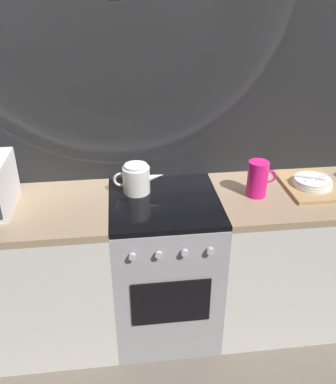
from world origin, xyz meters
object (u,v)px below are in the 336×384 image
object	(u,v)px
kettle	(137,179)
dish_pile	(311,184)
stove_unit	(165,266)
pitcher	(258,179)

from	to	relation	value
kettle	dish_pile	distance (m)	0.99
kettle	dish_pile	world-z (taller)	kettle
dish_pile	stove_unit	bearing A→B (deg)	-176.75
stove_unit	pitcher	bearing A→B (deg)	0.18
stove_unit	kettle	bearing A→B (deg)	140.47
stove_unit	kettle	xyz separation A→B (m)	(-0.14, 0.12, 0.53)
stove_unit	dish_pile	bearing A→B (deg)	3.25
stove_unit	dish_pile	xyz separation A→B (m)	(0.85, 0.05, 0.47)
stove_unit	dish_pile	distance (m)	0.97
kettle	pitcher	xyz separation A→B (m)	(0.65, -0.12, 0.02)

